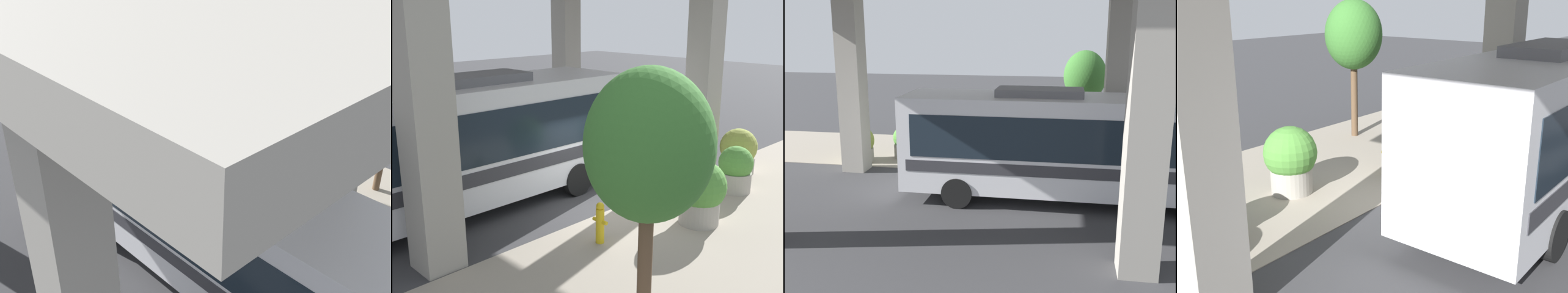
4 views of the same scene
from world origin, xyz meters
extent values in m
plane|color=#38383A|center=(0.00, 0.00, 0.00)|extent=(80.00, 80.00, 0.00)
cube|color=gray|center=(-3.00, 0.00, 0.01)|extent=(6.00, 40.00, 0.02)
cube|color=#9E998E|center=(0.50, -5.06, 3.83)|extent=(0.90, 0.90, 7.66)
cube|color=#9E998E|center=(0.50, 5.06, 3.83)|extent=(0.90, 0.90, 7.66)
cube|color=silver|center=(2.79, 3.52, 1.99)|extent=(2.64, 11.08, 3.08)
cube|color=#19232D|center=(2.79, 3.52, 2.36)|extent=(2.68, 10.19, 1.35)
cube|color=#333338|center=(2.79, 3.52, 1.37)|extent=(2.68, 10.53, 0.37)
cube|color=slate|center=(2.79, 2.42, 3.65)|extent=(1.32, 2.77, 0.24)
cylinder|color=black|center=(1.54, -0.08, 0.50)|extent=(0.28, 1.00, 1.00)
cylinder|color=black|center=(4.03, -0.08, 0.50)|extent=(0.28, 1.00, 1.00)
cylinder|color=gold|center=(-1.19, 1.75, 0.44)|extent=(0.21, 0.21, 0.89)
sphere|color=gold|center=(-1.19, 1.75, 0.95)|extent=(0.20, 0.20, 0.20)
cylinder|color=gold|center=(-1.35, 1.75, 0.58)|extent=(0.12, 0.09, 0.09)
cylinder|color=gold|center=(-1.04, 1.75, 0.58)|extent=(0.12, 0.09, 0.09)
cylinder|color=#9E998E|center=(-1.66, -3.72, 0.32)|extent=(0.99, 0.99, 0.63)
sphere|color=#4C8C38|center=(-1.66, -3.72, 0.92)|extent=(1.05, 1.05, 1.05)
sphere|color=#993F8C|center=(-1.53, -3.82, 0.77)|extent=(0.35, 0.35, 0.35)
cylinder|color=#9E998E|center=(-0.78, -5.47, 0.29)|extent=(1.13, 1.13, 0.58)
sphere|color=olive|center=(-0.78, -5.47, 0.92)|extent=(1.25, 1.25, 1.25)
sphere|color=orange|center=(-0.63, -5.58, 0.74)|extent=(0.40, 0.40, 0.40)
cylinder|color=#9E998E|center=(-2.22, -0.90, 0.34)|extent=(1.04, 1.04, 0.69)
sphere|color=#4C8C38|center=(-2.22, -0.90, 1.06)|extent=(1.33, 1.33, 1.33)
sphere|color=#BF334C|center=(-2.09, -1.01, 0.83)|extent=(0.36, 0.36, 0.36)
cylinder|color=brown|center=(-4.39, 4.05, 1.47)|extent=(0.23, 0.23, 2.94)
camera|label=1|loc=(9.93, 10.20, 9.25)|focal=45.00mm
camera|label=2|loc=(-8.65, 9.48, 5.40)|focal=45.00mm
camera|label=3|loc=(18.59, 3.28, 5.68)|focal=45.00mm
camera|label=4|loc=(6.51, -8.61, 4.77)|focal=45.00mm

